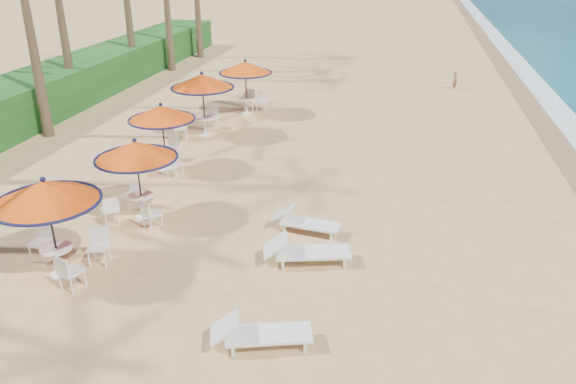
% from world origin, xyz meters
% --- Properties ---
extents(ground, '(160.00, 160.00, 0.00)m').
position_xyz_m(ground, '(0.00, 0.00, 0.00)').
color(ground, tan).
rests_on(ground, ground).
extents(scrub_hedge, '(3.00, 40.00, 1.80)m').
position_xyz_m(scrub_hedge, '(-13.50, 11.00, 0.90)').
color(scrub_hedge, '#194716').
rests_on(scrub_hedge, ground).
extents(station_0, '(2.37, 2.37, 2.47)m').
position_xyz_m(station_0, '(-5.20, 0.19, 1.81)').
color(station_0, black).
rests_on(station_0, ground).
extents(station_1, '(2.25, 2.25, 2.34)m').
position_xyz_m(station_1, '(-4.67, 3.28, 1.71)').
color(station_1, black).
rests_on(station_1, ground).
extents(station_2, '(2.22, 2.23, 2.32)m').
position_xyz_m(station_2, '(-5.45, 6.87, 1.70)').
color(station_2, black).
rests_on(station_2, ground).
extents(station_3, '(2.46, 2.54, 2.57)m').
position_xyz_m(station_3, '(-5.39, 10.60, 1.96)').
color(station_3, black).
rests_on(station_3, ground).
extents(station_4, '(2.34, 2.34, 2.45)m').
position_xyz_m(station_4, '(-4.53, 14.02, 1.79)').
color(station_4, black).
rests_on(station_4, ground).
extents(lounger_near, '(2.02, 1.13, 0.69)m').
position_xyz_m(lounger_near, '(-0.08, -1.39, 0.32)').
color(lounger_near, white).
rests_on(lounger_near, ground).
extents(lounger_mid, '(2.18, 1.16, 0.75)m').
position_xyz_m(lounger_mid, '(0.24, 1.78, 0.35)').
color(lounger_mid, white).
rests_on(lounger_mid, ground).
extents(lounger_far, '(1.90, 0.84, 0.66)m').
position_xyz_m(lounger_far, '(-0.06, 3.38, 0.31)').
color(lounger_far, white).
rests_on(lounger_far, ground).
extents(person, '(0.33, 0.40, 0.94)m').
position_xyz_m(person, '(4.89, 20.66, 0.47)').
color(person, brown).
rests_on(person, ground).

